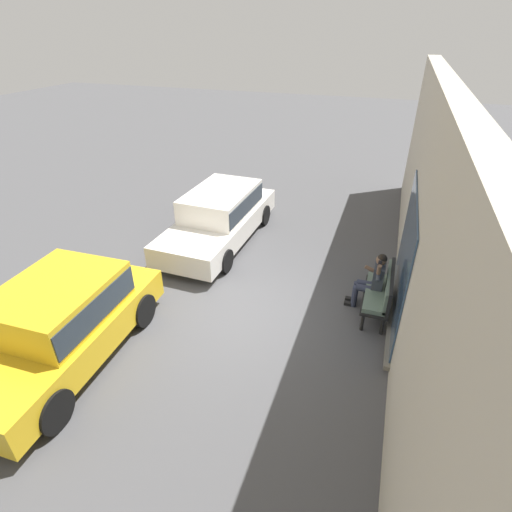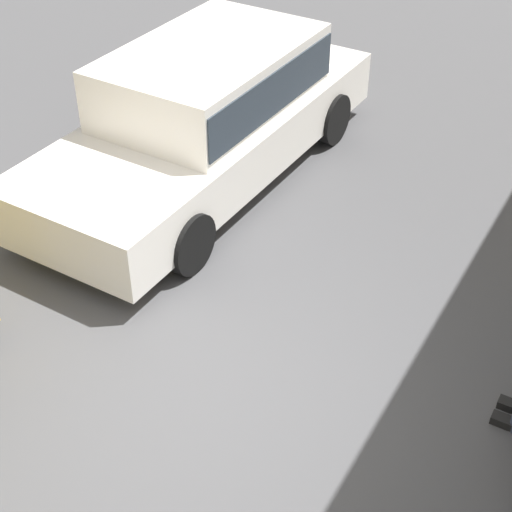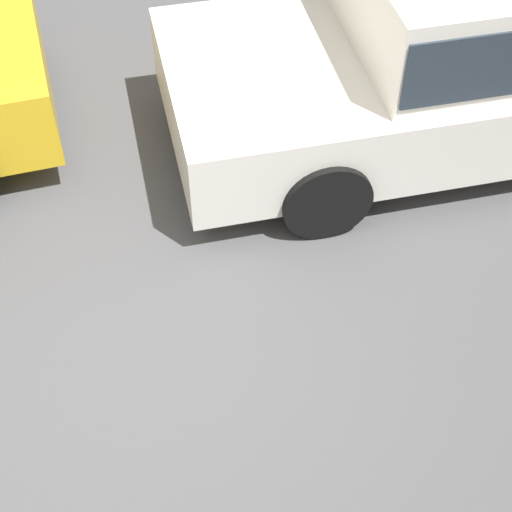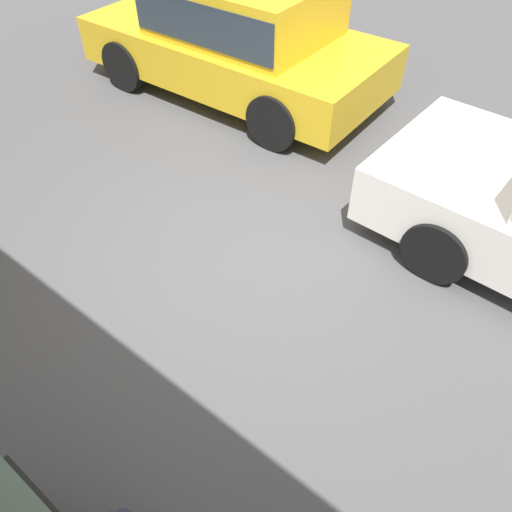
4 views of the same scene
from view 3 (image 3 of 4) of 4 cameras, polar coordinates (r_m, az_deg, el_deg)
ground_plane at (r=4.71m, az=-8.41°, el=-8.58°), size 60.00×60.00×0.00m
parked_car_near at (r=6.04m, az=17.73°, el=15.14°), size 4.74×1.95×1.47m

